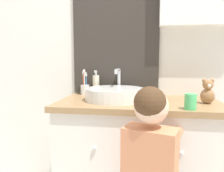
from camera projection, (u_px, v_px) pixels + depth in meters
The scene contains 7 objects.
wall_back at pixel (144, 32), 1.65m from camera, with size 3.20×0.18×2.50m.
vanity_counter at pixel (138, 159), 1.47m from camera, with size 1.04×0.54×0.80m.
sink_basin at pixel (115, 94), 1.45m from camera, with size 0.39×0.45×0.20m.
toothbrush_holder at pixel (85, 88), 1.67m from camera, with size 0.07×0.07×0.20m.
soap_dispenser at pixel (96, 85), 1.67m from camera, with size 0.05×0.05×0.19m.
teddy_bear at pixel (208, 92), 1.32m from camera, with size 0.08×0.07×0.15m.
drinking_cup at pixel (190, 102), 1.16m from camera, with size 0.06×0.06×0.08m, color #4CC670.
Camera 1 is at (0.03, -1.08, 1.06)m, focal length 35.00 mm.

